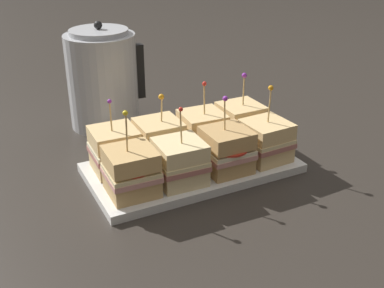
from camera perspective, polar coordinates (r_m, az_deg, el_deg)
name	(u,v)px	position (r m, az deg, el deg)	size (l,w,h in m)	color
ground_plane	(192,171)	(1.03, 0.00, -3.27)	(6.00, 6.00, 0.00)	#2D2823
serving_platter	(192,168)	(1.03, 0.00, -2.83)	(0.44, 0.23, 0.02)	silver
sandwich_front_far_left	(131,172)	(0.91, -7.21, -3.27)	(0.10, 0.10, 0.17)	tan
sandwich_front_center_left	(180,162)	(0.94, -1.45, -2.13)	(0.10, 0.10, 0.16)	beige
sandwich_front_center_right	(226,150)	(0.98, 4.09, -0.74)	(0.09, 0.10, 0.16)	tan
sandwich_front_far_right	(266,141)	(1.04, 8.74, 0.40)	(0.10, 0.10, 0.17)	#DBB77A
sandwich_back_far_left	(115,150)	(1.00, -9.14, -0.68)	(0.10, 0.10, 0.16)	#DBB77A
sandwich_back_center_left	(159,141)	(1.02, -3.93, 0.37)	(0.10, 0.10, 0.15)	#DBB77A
sandwich_back_center_right	(202,132)	(1.06, 1.22, 1.43)	(0.10, 0.10, 0.16)	#DBB77A
sandwich_back_far_right	(240,123)	(1.11, 5.77, 2.48)	(0.09, 0.10, 0.17)	#DBB77A
kettle_steel	(103,79)	(1.24, -10.52, 7.56)	(0.20, 0.17, 0.27)	#B7BABF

